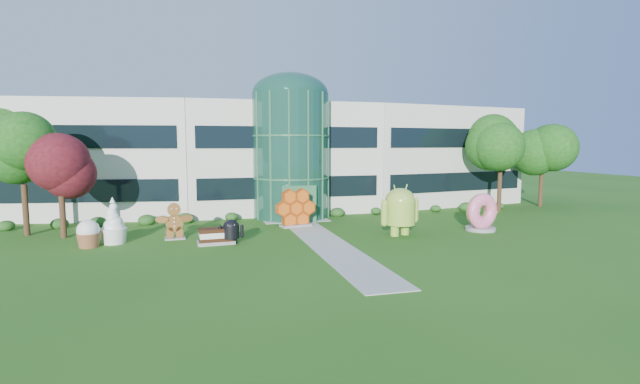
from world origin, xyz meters
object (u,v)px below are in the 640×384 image
object	(u,v)px
donut	(481,212)
gingerbread	(174,221)
android_green	(400,208)
android_black	(231,230)

from	to	relation	value
donut	gingerbread	distance (m)	20.15
android_green	donut	xyz separation A→B (m)	(6.00, 0.07, -0.51)
android_green	donut	size ratio (longest dim) A/B	1.39
android_green	donut	world-z (taller)	android_green
android_green	android_black	world-z (taller)	android_green
android_green	donut	distance (m)	6.02
donut	gingerbread	bearing A→B (deg)	162.49
android_black	donut	world-z (taller)	donut
android_green	donut	bearing A→B (deg)	-16.48
donut	android_green	bearing A→B (deg)	170.36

